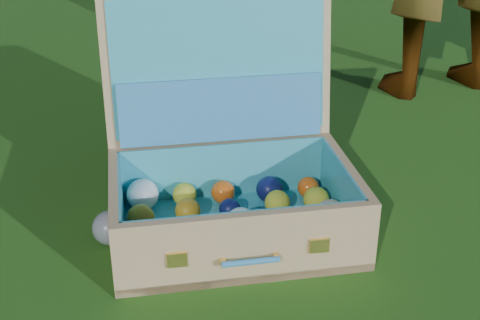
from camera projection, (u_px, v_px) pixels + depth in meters
name	position (u px, v px, depth m)	size (l,w,h in m)	color
ground	(285.00, 232.00, 1.57)	(60.00, 60.00, 0.00)	#215114
stray_ball	(110.00, 228.00, 1.52)	(0.08, 0.08, 0.08)	teal
suitcase	(228.00, 165.00, 1.56)	(0.68, 0.62, 0.53)	tan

